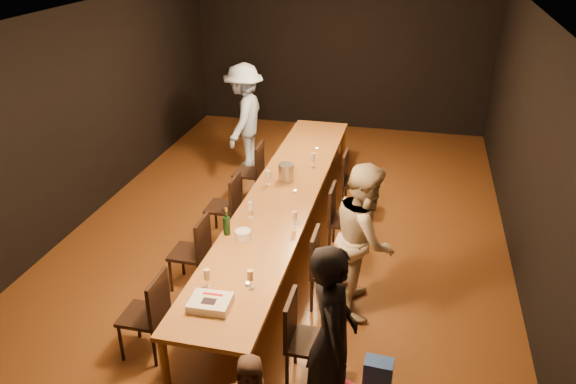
% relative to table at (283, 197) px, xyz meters
% --- Properties ---
extents(ground, '(10.00, 10.00, 0.00)m').
position_rel_table_xyz_m(ground, '(0.00, 0.00, -0.70)').
color(ground, '#4F2E13').
rests_on(ground, ground).
extents(room_shell, '(6.04, 10.04, 3.02)m').
position_rel_table_xyz_m(room_shell, '(0.00, 0.00, 1.38)').
color(room_shell, black).
rests_on(room_shell, ground).
extents(table, '(0.90, 6.00, 0.75)m').
position_rel_table_xyz_m(table, '(0.00, 0.00, 0.00)').
color(table, brown).
rests_on(table, ground).
extents(chair_right_0, '(0.42, 0.42, 0.93)m').
position_rel_table_xyz_m(chair_right_0, '(0.85, -2.40, -0.24)').
color(chair_right_0, black).
rests_on(chair_right_0, ground).
extents(chair_right_1, '(0.42, 0.42, 0.93)m').
position_rel_table_xyz_m(chair_right_1, '(0.85, -1.20, -0.24)').
color(chair_right_1, black).
rests_on(chair_right_1, ground).
extents(chair_right_2, '(0.42, 0.42, 0.93)m').
position_rel_table_xyz_m(chair_right_2, '(0.85, 0.00, -0.24)').
color(chair_right_2, black).
rests_on(chair_right_2, ground).
extents(chair_right_3, '(0.42, 0.42, 0.93)m').
position_rel_table_xyz_m(chair_right_3, '(0.85, 1.20, -0.24)').
color(chair_right_3, black).
rests_on(chair_right_3, ground).
extents(chair_left_0, '(0.42, 0.42, 0.93)m').
position_rel_table_xyz_m(chair_left_0, '(-0.85, -2.40, -0.24)').
color(chair_left_0, black).
rests_on(chair_left_0, ground).
extents(chair_left_1, '(0.42, 0.42, 0.93)m').
position_rel_table_xyz_m(chair_left_1, '(-0.85, -1.20, -0.24)').
color(chair_left_1, black).
rests_on(chair_left_1, ground).
extents(chair_left_2, '(0.42, 0.42, 0.93)m').
position_rel_table_xyz_m(chair_left_2, '(-0.85, 0.00, -0.24)').
color(chair_left_2, black).
rests_on(chair_left_2, ground).
extents(chair_left_3, '(0.42, 0.42, 0.93)m').
position_rel_table_xyz_m(chair_left_3, '(-0.85, 1.20, -0.24)').
color(chair_left_3, black).
rests_on(chair_left_3, ground).
extents(woman_birthday, '(0.57, 0.73, 1.76)m').
position_rel_table_xyz_m(woman_birthday, '(1.10, -2.78, 0.18)').
color(woman_birthday, black).
rests_on(woman_birthday, ground).
extents(woman_tan, '(0.72, 0.89, 1.75)m').
position_rel_table_xyz_m(woman_tan, '(1.19, -1.09, 0.17)').
color(woman_tan, beige).
rests_on(woman_tan, ground).
extents(man_blue, '(0.70, 1.21, 1.86)m').
position_rel_table_xyz_m(man_blue, '(-1.26, 2.39, 0.23)').
color(man_blue, '#9CBFF2').
rests_on(man_blue, ground).
extents(gift_bag_blue, '(0.27, 0.19, 0.33)m').
position_rel_table_xyz_m(gift_bag_blue, '(1.50, -2.37, -0.54)').
color(gift_bag_blue, '#284FAE').
rests_on(gift_bag_blue, ground).
extents(birthday_cake, '(0.39, 0.32, 0.09)m').
position_rel_table_xyz_m(birthday_cake, '(-0.09, -2.47, 0.09)').
color(birthday_cake, white).
rests_on(birthday_cake, table).
extents(plate_stack, '(0.19, 0.19, 0.10)m').
position_rel_table_xyz_m(plate_stack, '(-0.16, -1.21, 0.10)').
color(plate_stack, white).
rests_on(plate_stack, table).
extents(champagne_bottle, '(0.08, 0.08, 0.34)m').
position_rel_table_xyz_m(champagne_bottle, '(-0.37, -1.16, 0.22)').
color(champagne_bottle, black).
rests_on(champagne_bottle, table).
extents(ice_bucket, '(0.23, 0.23, 0.24)m').
position_rel_table_xyz_m(ice_bucket, '(-0.06, 0.44, 0.17)').
color(ice_bucket, '#A2A3A6').
rests_on(ice_bucket, table).
extents(wineglass_0, '(0.06, 0.06, 0.21)m').
position_rel_table_xyz_m(wineglass_0, '(-0.23, -2.18, 0.15)').
color(wineglass_0, beige).
rests_on(wineglass_0, table).
extents(wineglass_1, '(0.06, 0.06, 0.21)m').
position_rel_table_xyz_m(wineglass_1, '(0.19, -2.10, 0.15)').
color(wineglass_1, beige).
rests_on(wineglass_1, table).
extents(wineglass_2, '(0.06, 0.06, 0.21)m').
position_rel_table_xyz_m(wineglass_2, '(-0.23, -0.71, 0.15)').
color(wineglass_2, silver).
rests_on(wineglass_2, table).
extents(wineglass_3, '(0.06, 0.06, 0.21)m').
position_rel_table_xyz_m(wineglass_3, '(0.34, -0.82, 0.15)').
color(wineglass_3, beige).
rests_on(wineglass_3, table).
extents(wineglass_4, '(0.06, 0.06, 0.21)m').
position_rel_table_xyz_m(wineglass_4, '(-0.26, 0.25, 0.15)').
color(wineglass_4, silver).
rests_on(wineglass_4, table).
extents(wineglass_5, '(0.06, 0.06, 0.21)m').
position_rel_table_xyz_m(wineglass_5, '(0.21, 0.99, 0.15)').
color(wineglass_5, silver).
rests_on(wineglass_5, table).
extents(tealight_near, '(0.05, 0.05, 0.03)m').
position_rel_table_xyz_m(tealight_near, '(0.15, -2.07, 0.06)').
color(tealight_near, '#B2B7B2').
rests_on(tealight_near, table).
extents(tealight_mid, '(0.05, 0.05, 0.03)m').
position_rel_table_xyz_m(tealight_mid, '(0.15, 0.08, 0.06)').
color(tealight_mid, '#B2B7B2').
rests_on(tealight_mid, table).
extents(tealight_far, '(0.05, 0.05, 0.03)m').
position_rel_table_xyz_m(tealight_far, '(0.15, 1.64, 0.06)').
color(tealight_far, '#B2B7B2').
rests_on(tealight_far, table).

